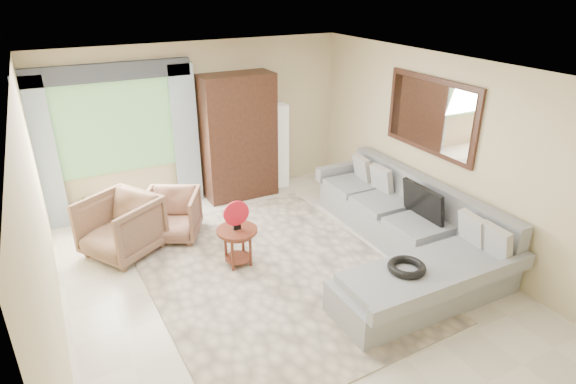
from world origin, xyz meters
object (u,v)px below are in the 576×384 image
tv_screen (423,202)px  floor_lamp (280,146)px  armchair_left (121,227)px  armchair_right (172,215)px  potted_plant (87,209)px  coffee_table (238,246)px  sectional_sofa (406,236)px  armoire (239,137)px

tv_screen → floor_lamp: 3.00m
armchair_left → armchair_right: size_ratio=1.18×
tv_screen → potted_plant: tv_screen is taller
coffee_table → armchair_right: 1.28m
coffee_table → sectional_sofa: bearing=-20.9°
armchair_right → armoire: (1.45, 0.94, 0.70)m
floor_lamp → armchair_left: bearing=-159.1°
armchair_right → potted_plant: (-1.06, 0.98, -0.09)m
coffee_table → armchair_left: bearing=142.2°
armchair_left → potted_plant: size_ratio=1.77×
sectional_sofa → armchair_right: bearing=143.9°
sectional_sofa → floor_lamp: floor_lamp is taller
coffee_table → potted_plant: coffee_table is taller
sectional_sofa → potted_plant: sectional_sofa is taller
coffee_table → armoire: (0.89, 2.08, 0.77)m
coffee_table → armchair_right: (-0.56, 1.14, 0.07)m
armchair_right → floor_lamp: floor_lamp is taller
sectional_sofa → armoire: 3.24m
potted_plant → armoire: armoire is taller
armoire → floor_lamp: armoire is taller
armchair_left → armoire: 2.52m
coffee_table → potted_plant: 2.67m
floor_lamp → armchair_right: bearing=-156.1°
floor_lamp → tv_screen: bearing=-76.5°
potted_plant → floor_lamp: floor_lamp is taller
sectional_sofa → floor_lamp: (-0.43, 2.96, 0.47)m
armchair_right → armoire: bearing=60.3°
coffee_table → armchair_left: size_ratio=0.59×
armchair_left → potted_plant: 1.18m
armchair_right → armoire: armoire is taller
coffee_table → floor_lamp: floor_lamp is taller
potted_plant → armchair_left: bearing=-73.5°
tv_screen → potted_plant: size_ratio=1.44×
coffee_table → tv_screen: bearing=-17.9°
armchair_right → sectional_sofa: bearing=-8.6°
coffee_table → floor_lamp: size_ratio=0.36×
armchair_left → floor_lamp: bearing=78.7°
potted_plant → armoire: size_ratio=0.24×
sectional_sofa → potted_plant: (-3.75, 2.94, -0.03)m
armchair_left → coffee_table: bearing=19.9°
coffee_table → armoire: 2.39m
armoire → floor_lamp: 0.86m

